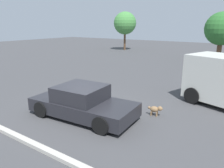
% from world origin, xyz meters
% --- Properties ---
extents(ground_plane, '(80.00, 80.00, 0.00)m').
position_xyz_m(ground_plane, '(0.00, 0.00, 0.00)').
color(ground_plane, '#424244').
extents(sedan_foreground, '(4.34, 2.22, 1.26)m').
position_xyz_m(sedan_foreground, '(0.21, -0.30, 0.58)').
color(sedan_foreground, '#232328').
rests_on(sedan_foreground, ground_plane).
extents(dog, '(0.59, 0.29, 0.43)m').
position_xyz_m(dog, '(2.57, 1.40, 0.28)').
color(dog, olive).
rests_on(dog, ground_plane).
extents(parking_curb, '(9.41, 0.20, 0.12)m').
position_xyz_m(parking_curb, '(0.00, -2.84, 0.06)').
color(parking_curb, '#B7B2A8').
rests_on(parking_curb, ground_plane).
extents(tree_back_left, '(3.08, 3.08, 5.23)m').
position_xyz_m(tree_back_left, '(-10.64, 20.60, 3.67)').
color(tree_back_left, brown).
rests_on(tree_back_left, ground_plane).
extents(tree_back_center, '(3.05, 3.05, 4.69)m').
position_xyz_m(tree_back_center, '(2.26, 16.58, 3.14)').
color(tree_back_center, brown).
rests_on(tree_back_center, ground_plane).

